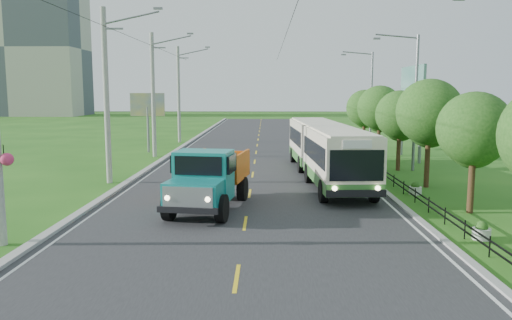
{
  "coord_description": "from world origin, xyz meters",
  "views": [
    {
      "loc": [
        0.8,
        -19.57,
        5.25
      ],
      "look_at": [
        0.34,
        5.09,
        1.9
      ],
      "focal_mm": 35.0,
      "sensor_mm": 36.0,
      "label": 1
    }
  ],
  "objects_px": {
    "tree_back": "(365,110)",
    "planter_mid": "(380,166)",
    "billboard_right": "(412,91)",
    "tree_third": "(429,116)",
    "tree_fourth": "(400,117)",
    "pole_near": "(107,95)",
    "tree_second": "(474,133)",
    "streetlight_mid": "(413,98)",
    "dump_truck": "(209,175)",
    "streetlight_far": "(370,96)",
    "pole_mid": "(154,94)",
    "tree_fifth": "(380,110)",
    "billboard_left": "(148,108)",
    "bus": "(325,147)",
    "planter_near": "(415,189)",
    "planter_far": "(358,152)",
    "pole_far": "(179,94)",
    "planter_front": "(482,231)"
  },
  "relations": [
    {
      "from": "pole_mid",
      "to": "tree_back",
      "type": "xyz_separation_m",
      "value": [
        18.12,
        5.14,
        -1.44
      ]
    },
    {
      "from": "tree_fifth",
      "to": "planter_mid",
      "type": "relative_size",
      "value": 8.66
    },
    {
      "from": "tree_second",
      "to": "tree_back",
      "type": "xyz_separation_m",
      "value": [
        0.0,
        24.0,
        0.13
      ]
    },
    {
      "from": "tree_fifth",
      "to": "planter_near",
      "type": "bearing_deg",
      "value": -95.08
    },
    {
      "from": "tree_fourth",
      "to": "tree_fifth",
      "type": "relative_size",
      "value": 0.93
    },
    {
      "from": "bus",
      "to": "planter_mid",
      "type": "bearing_deg",
      "value": 34.84
    },
    {
      "from": "tree_fourth",
      "to": "bus",
      "type": "bearing_deg",
      "value": -148.29
    },
    {
      "from": "planter_far",
      "to": "tree_fifth",
      "type": "bearing_deg",
      "value": -55.95
    },
    {
      "from": "tree_back",
      "to": "dump_truck",
      "type": "xyz_separation_m",
      "value": [
        -11.56,
        -23.6,
        -2.09
      ]
    },
    {
      "from": "streetlight_far",
      "to": "streetlight_mid",
      "type": "bearing_deg",
      "value": -90.0
    },
    {
      "from": "pole_near",
      "to": "tree_fourth",
      "type": "bearing_deg",
      "value": 15.84
    },
    {
      "from": "pole_far",
      "to": "streetlight_far",
      "type": "relative_size",
      "value": 1.1
    },
    {
      "from": "tree_third",
      "to": "tree_fifth",
      "type": "xyz_separation_m",
      "value": [
        -0.0,
        12.0,
        -0.13
      ]
    },
    {
      "from": "pole_far",
      "to": "dump_truck",
      "type": "bearing_deg",
      "value": -77.85
    },
    {
      "from": "planter_near",
      "to": "dump_truck",
      "type": "distance_m",
      "value": 10.95
    },
    {
      "from": "planter_near",
      "to": "planter_far",
      "type": "xyz_separation_m",
      "value": [
        0.0,
        16.0,
        0.0
      ]
    },
    {
      "from": "planter_mid",
      "to": "dump_truck",
      "type": "xyz_separation_m",
      "value": [
        -10.31,
        -11.46,
        1.28
      ]
    },
    {
      "from": "tree_fourth",
      "to": "streetlight_far",
      "type": "xyz_separation_m",
      "value": [
        0.79,
        13.86,
        1.32
      ]
    },
    {
      "from": "pole_mid",
      "to": "pole_far",
      "type": "bearing_deg",
      "value": 90.0
    },
    {
      "from": "pole_far",
      "to": "planter_front",
      "type": "xyz_separation_m",
      "value": [
        16.86,
        -35.0,
        -4.81
      ]
    },
    {
      "from": "pole_mid",
      "to": "tree_second",
      "type": "distance_m",
      "value": 26.2
    },
    {
      "from": "planter_mid",
      "to": "bus",
      "type": "height_order",
      "value": "bus"
    },
    {
      "from": "tree_back",
      "to": "planter_mid",
      "type": "distance_m",
      "value": 12.66
    },
    {
      "from": "pole_mid",
      "to": "pole_far",
      "type": "xyz_separation_m",
      "value": [
        0.0,
        12.0,
        0.0
      ]
    },
    {
      "from": "streetlight_mid",
      "to": "streetlight_far",
      "type": "bearing_deg",
      "value": 90.0
    },
    {
      "from": "planter_mid",
      "to": "billboard_left",
      "type": "distance_m",
      "value": 20.99
    },
    {
      "from": "tree_fifth",
      "to": "planter_mid",
      "type": "distance_m",
      "value": 7.21
    },
    {
      "from": "planter_near",
      "to": "pole_mid",
      "type": "bearing_deg",
      "value": 138.35
    },
    {
      "from": "pole_near",
      "to": "billboard_right",
      "type": "bearing_deg",
      "value": 28.14
    },
    {
      "from": "tree_second",
      "to": "streetlight_mid",
      "type": "bearing_deg",
      "value": 86.21
    },
    {
      "from": "planter_near",
      "to": "billboard_left",
      "type": "distance_m",
      "value": 25.78
    },
    {
      "from": "streetlight_far",
      "to": "pole_mid",
      "type": "bearing_deg",
      "value": -159.68
    },
    {
      "from": "billboard_right",
      "to": "bus",
      "type": "xyz_separation_m",
      "value": [
        -7.83,
        -9.19,
        -3.4
      ]
    },
    {
      "from": "tree_second",
      "to": "tree_fourth",
      "type": "relative_size",
      "value": 0.98
    },
    {
      "from": "streetlight_far",
      "to": "tree_fifth",
      "type": "bearing_deg",
      "value": -95.71
    },
    {
      "from": "tree_back",
      "to": "billboard_right",
      "type": "xyz_separation_m",
      "value": [
        2.44,
        -6.14,
        1.69
      ]
    },
    {
      "from": "tree_fifth",
      "to": "bus",
      "type": "distance_m",
      "value": 10.94
    },
    {
      "from": "planter_far",
      "to": "tree_second",
      "type": "bearing_deg",
      "value": -86.38
    },
    {
      "from": "tree_third",
      "to": "billboard_right",
      "type": "xyz_separation_m",
      "value": [
        2.44,
        11.86,
        1.36
      ]
    },
    {
      "from": "pole_mid",
      "to": "tree_fifth",
      "type": "distance_m",
      "value": 18.18
    },
    {
      "from": "bus",
      "to": "planter_front",
      "type": "bearing_deg",
      "value": -74.95
    },
    {
      "from": "tree_second",
      "to": "bus",
      "type": "bearing_deg",
      "value": 121.85
    },
    {
      "from": "pole_far",
      "to": "tree_back",
      "type": "bearing_deg",
      "value": -20.74
    },
    {
      "from": "planter_mid",
      "to": "tree_third",
      "type": "bearing_deg",
      "value": -77.9
    },
    {
      "from": "planter_front",
      "to": "bus",
      "type": "height_order",
      "value": "bus"
    },
    {
      "from": "streetlight_mid",
      "to": "billboard_left",
      "type": "distance_m",
      "value": 22.51
    },
    {
      "from": "billboard_left",
      "to": "bus",
      "type": "distance_m",
      "value": 19.31
    },
    {
      "from": "pole_mid",
      "to": "tree_back",
      "type": "relative_size",
      "value": 1.82
    },
    {
      "from": "tree_fifth",
      "to": "billboard_right",
      "type": "height_order",
      "value": "billboard_right"
    },
    {
      "from": "tree_third",
      "to": "tree_fourth",
      "type": "distance_m",
      "value": 6.01
    }
  ]
}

